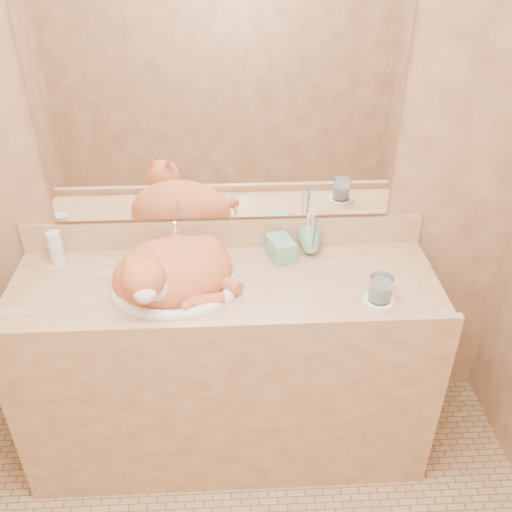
{
  "coord_description": "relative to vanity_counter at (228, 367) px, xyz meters",
  "views": [
    {
      "loc": [
        0.03,
        -0.98,
        2.09
      ],
      "look_at": [
        0.12,
        0.7,
        0.98
      ],
      "focal_mm": 40.0,
      "sensor_mm": 36.0,
      "label": 1
    }
  ],
  "objects": [
    {
      "name": "toothbrush_cup",
      "position": [
        0.34,
        0.15,
        0.47
      ],
      "size": [
        0.11,
        0.11,
        0.09
      ],
      "primitive_type": "imported",
      "rotation": [
        0.0,
        0.0,
        -0.06
      ],
      "color": "#6EB08C",
      "rests_on": "vanity_counter"
    },
    {
      "name": "toothbrushes",
      "position": [
        0.34,
        0.15,
        0.55
      ],
      "size": [
        0.03,
        0.03,
        0.2
      ],
      "primitive_type": null,
      "color": "silver",
      "rests_on": "toothbrush_cup"
    },
    {
      "name": "sink_basin",
      "position": [
        -0.18,
        -0.02,
        0.5
      ],
      "size": [
        0.46,
        0.38,
        0.14
      ],
      "primitive_type": null,
      "rotation": [
        0.0,
        0.0,
        -0.01
      ],
      "color": "white",
      "rests_on": "vanity_counter"
    },
    {
      "name": "faucet",
      "position": [
        -0.18,
        0.15,
        0.51
      ],
      "size": [
        0.06,
        0.12,
        0.16
      ],
      "primitive_type": null,
      "rotation": [
        0.0,
        0.0,
        0.16
      ],
      "color": "white",
      "rests_on": "vanity_counter"
    },
    {
      "name": "wall_back",
      "position": [
        0.0,
        0.28,
        0.82
      ],
      "size": [
        2.4,
        0.02,
        2.5
      ],
      "primitive_type": "cube",
      "color": "#8F6141",
      "rests_on": "ground"
    },
    {
      "name": "mirror",
      "position": [
        0.0,
        0.26,
        0.97
      ],
      "size": [
        1.3,
        0.02,
        0.8
      ],
      "primitive_type": "cube",
      "color": "white",
      "rests_on": "wall_back"
    },
    {
      "name": "soap_dispenser",
      "position": [
        0.24,
        0.11,
        0.52
      ],
      "size": [
        0.11,
        0.11,
        0.19
      ],
      "primitive_type": "imported",
      "rotation": [
        0.0,
        0.0,
        0.3
      ],
      "color": "#6EB08C",
      "rests_on": "vanity_counter"
    },
    {
      "name": "water_glass",
      "position": [
        0.55,
        -0.13,
        0.48
      ],
      "size": [
        0.08,
        0.08,
        0.09
      ],
      "primitive_type": "cylinder",
      "color": "silver",
      "rests_on": "saucer"
    },
    {
      "name": "cat",
      "position": [
        -0.19,
        -0.01,
        0.5
      ],
      "size": [
        0.54,
        0.49,
        0.24
      ],
      "primitive_type": null,
      "rotation": [
        0.0,
        0.0,
        0.32
      ],
      "color": "#C0552C",
      "rests_on": "sink_basin"
    },
    {
      "name": "lotion_bottle",
      "position": [
        -0.65,
        0.18,
        0.49
      ],
      "size": [
        0.05,
        0.05,
        0.13
      ],
      "primitive_type": "cylinder",
      "color": "silver",
      "rests_on": "vanity_counter"
    },
    {
      "name": "vanity_counter",
      "position": [
        0.0,
        0.0,
        0.0
      ],
      "size": [
        1.6,
        0.55,
        0.85
      ],
      "primitive_type": null,
      "color": "#996C45",
      "rests_on": "floor"
    },
    {
      "name": "saucer",
      "position": [
        0.55,
        -0.13,
        0.43
      ],
      "size": [
        0.11,
        0.11,
        0.01
      ],
      "primitive_type": "cylinder",
      "color": "white",
      "rests_on": "vanity_counter"
    }
  ]
}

